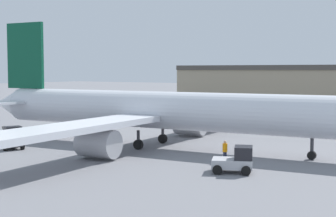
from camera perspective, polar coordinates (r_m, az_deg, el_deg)
ground_plane at (r=47.77m, az=-0.00°, el=-4.36°), size 400.00×400.00×0.00m
airplane at (r=47.94m, az=-1.20°, el=-0.26°), size 43.35×40.94×12.26m
ground_crew_worker at (r=40.40m, az=6.33°, el=-4.66°), size 0.38×0.38×1.73m
baggage_tug at (r=36.53m, az=7.54°, el=-5.70°), size 3.32×3.05×1.87m
belt_loader_truck at (r=48.84m, az=-16.92°, el=-3.19°), size 2.97×2.69×2.14m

